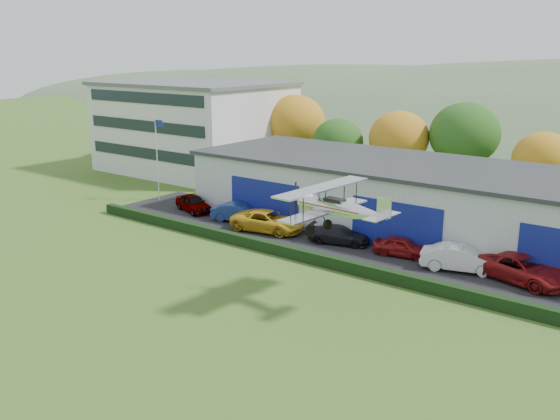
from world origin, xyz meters
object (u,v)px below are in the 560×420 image
Objects in this scene: car_0 at (193,203)px; office_block at (195,126)px; flagpole at (157,151)px; car_6 at (521,269)px; car_4 at (402,247)px; car_2 at (268,221)px; car_5 at (461,258)px; biplane at (336,206)px; car_3 at (339,235)px; car_1 at (239,212)px; hangar at (431,199)px.

office_block is at bearing 62.23° from car_0.
flagpole reaches higher than car_6.
car_4 is at bearing -71.39° from car_0.
car_2 is 1.16× the size of car_5.
car_4 is (20.21, 0.25, -0.07)m from car_0.
office_block is 4.68× the size of car_0.
car_4 is 0.55× the size of biplane.
office_block reaches higher than car_6.
car_0 is 1.11× the size of car_4.
car_4 is at bearing 69.17° from car_5.
biplane is (11.78, -8.77, 4.86)m from car_2.
office_block is 32.52m from car_3.
car_2 is 6.20m from car_3.
car_4 is at bearing -102.51° from car_3.
car_1 reaches higher than car_4.
biplane reaches higher than car_3.
biplane reaches higher than car_2.
car_5 is at bearing 71.81° from biplane.
car_1 is at bearing 73.18° from car_5.
car_5 is at bearing 111.53° from car_6.
flagpole is at bearing 96.88° from car_0.
hangar is at bearing -62.75° from car_2.
car_6 is at bearing -36.75° from hangar.
car_3 is 0.64× the size of biplane.
car_0 is at bearing 73.30° from car_5.
flagpole is 1.36× the size of car_2.
hangar reaches higher than car_6.
flagpole is (-24.88, -5.98, 2.13)m from hangar.
biplane is (0.61, -9.77, 5.00)m from car_4.
office_block is 36.97m from car_4.
biplane is (-7.45, -9.85, 4.85)m from car_6.
hangar is 6.80× the size of car_6.
car_3 is at bearing -119.76° from hangar.
car_5 reaches higher than car_0.
car_0 is (5.66, -1.10, -3.99)m from flagpole.
car_6 is (22.88, 0.31, 0.06)m from car_1.
flagpole is at bearing 71.84° from car_3.
car_5 is at bearing -109.09° from car_1.
hangar is at bearing -12.01° from office_block.
biplane is (20.82, -9.52, 4.93)m from car_0.
car_3 is 0.77× the size of car_6.
flagpole is at bearing 77.95° from car_4.
office_block is 3.45× the size of car_6.
office_block is 20.20m from car_0.
flagpole reaches higher than car_1.
car_2 is (14.70, -1.85, -3.92)m from flagpole.
hangar is 20.57m from car_0.
car_3 is 12.15m from biplane.
car_6 reaches higher than car_2.
flagpole is at bearing -166.49° from hangar.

